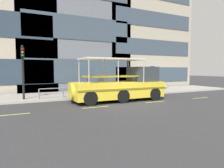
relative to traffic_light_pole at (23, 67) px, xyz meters
The scene contains 12 objects.
ground_plane 7.97m from the traffic_light_pole, 30.57° to the right, with size 120.00×120.00×0.00m, color #333335.
sidewalk 7.18m from the traffic_light_pole, 15.34° to the left, with size 32.00×4.80×0.18m, color #99968E.
curb_edge 6.99m from the traffic_light_pole, ahead, with size 32.00×0.18×0.18m, color #B2ADA3.
lane_centreline 8.29m from the traffic_light_pole, 34.54° to the right, with size 25.80×0.12×0.01m.
office_tower_right 21.46m from the traffic_light_pole, 33.41° to the left, with size 12.60×11.98×24.83m.
curb_guardrail 6.82m from the traffic_light_pole, ahead, with size 11.05×0.09×0.81m.
traffic_light_pole is the anchor object (origin of this frame).
parking_sign 12.05m from the traffic_light_pole, ahead, with size 0.60×0.12×2.60m.
duck_tour_boat 7.77m from the traffic_light_pole, 20.02° to the right, with size 8.94×2.68×3.26m.
pedestrian_near_bow 10.48m from the traffic_light_pole, ahead, with size 0.33×0.37×1.62m.
pedestrian_mid_left 6.68m from the traffic_light_pole, ahead, with size 0.49×0.28×1.75m.
pedestrian_mid_right 5.65m from the traffic_light_pole, ahead, with size 0.24×0.50×1.73m.
Camera 1 is at (-6.96, -12.36, 2.41)m, focal length 31.56 mm.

